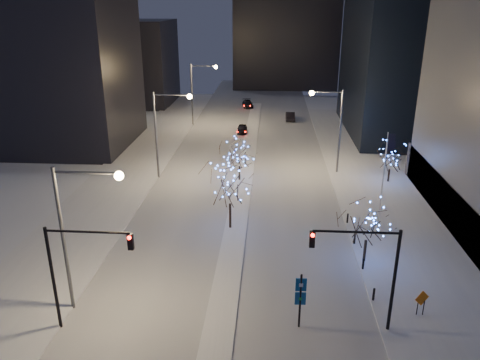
# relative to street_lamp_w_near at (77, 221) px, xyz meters

# --- Properties ---
(ground) EXTENTS (160.00, 160.00, 0.00)m
(ground) POSITION_rel_street_lamp_w_near_xyz_m (8.94, -2.00, -6.50)
(ground) COLOR white
(ground) RESTS_ON ground
(road) EXTENTS (20.00, 130.00, 0.02)m
(road) POSITION_rel_street_lamp_w_near_xyz_m (8.94, 33.00, -6.49)
(road) COLOR #B6BCC7
(road) RESTS_ON ground
(median) EXTENTS (2.00, 80.00, 0.15)m
(median) POSITION_rel_street_lamp_w_near_xyz_m (8.94, 28.00, -6.42)
(median) COLOR silver
(median) RESTS_ON ground
(east_sidewalk) EXTENTS (10.00, 90.00, 0.15)m
(east_sidewalk) POSITION_rel_street_lamp_w_near_xyz_m (23.94, 18.00, -6.42)
(east_sidewalk) COLOR silver
(east_sidewalk) RESTS_ON ground
(west_sidewalk) EXTENTS (8.00, 90.00, 0.15)m
(west_sidewalk) POSITION_rel_street_lamp_w_near_xyz_m (-5.06, 18.00, -6.42)
(west_sidewalk) COLOR silver
(west_sidewalk) RESTS_ON ground
(filler_west_near) EXTENTS (22.00, 18.00, 24.00)m
(filler_west_near) POSITION_rel_street_lamp_w_near_xyz_m (-19.06, 38.00, 5.50)
(filler_west_near) COLOR black
(filler_west_near) RESTS_ON ground
(filler_west_far) EXTENTS (18.00, 16.00, 16.00)m
(filler_west_far) POSITION_rel_street_lamp_w_near_xyz_m (-17.06, 68.00, 1.50)
(filler_west_far) COLOR black
(filler_west_far) RESTS_ON ground
(street_lamp_w_near) EXTENTS (4.40, 0.56, 10.00)m
(street_lamp_w_near) POSITION_rel_street_lamp_w_near_xyz_m (0.00, 0.00, 0.00)
(street_lamp_w_near) COLOR #595E66
(street_lamp_w_near) RESTS_ON ground
(street_lamp_w_mid) EXTENTS (4.40, 0.56, 10.00)m
(street_lamp_w_mid) POSITION_rel_street_lamp_w_near_xyz_m (0.00, 25.00, 0.00)
(street_lamp_w_mid) COLOR #595E66
(street_lamp_w_mid) RESTS_ON ground
(street_lamp_w_far) EXTENTS (4.40, 0.56, 10.00)m
(street_lamp_w_far) POSITION_rel_street_lamp_w_near_xyz_m (0.00, 50.00, 0.00)
(street_lamp_w_far) COLOR #595E66
(street_lamp_w_far) RESTS_ON ground
(street_lamp_east) EXTENTS (3.90, 0.56, 10.00)m
(street_lamp_east) POSITION_rel_street_lamp_w_near_xyz_m (19.02, 28.00, -0.05)
(street_lamp_east) COLOR #595E66
(street_lamp_east) RESTS_ON ground
(traffic_signal_west) EXTENTS (5.26, 0.43, 7.00)m
(traffic_signal_west) POSITION_rel_street_lamp_w_near_xyz_m (0.50, -2.00, -1.74)
(traffic_signal_west) COLOR black
(traffic_signal_west) RESTS_ON ground
(traffic_signal_east) EXTENTS (5.26, 0.43, 7.00)m
(traffic_signal_east) POSITION_rel_street_lamp_w_near_xyz_m (17.88, -1.00, -1.74)
(traffic_signal_east) COLOR black
(traffic_signal_east) RESTS_ON ground
(flagpoles) EXTENTS (1.35, 2.60, 8.00)m
(flagpoles) POSITION_rel_street_lamp_w_near_xyz_m (22.30, 15.25, -1.70)
(flagpoles) COLOR silver
(flagpoles) RESTS_ON east_sidewalk
(bollards) EXTENTS (0.16, 12.16, 0.90)m
(bollards) POSITION_rel_street_lamp_w_near_xyz_m (19.14, 8.00, -5.90)
(bollards) COLOR black
(bollards) RESTS_ON east_sidewalk
(car_near) EXTENTS (1.62, 3.83, 1.29)m
(car_near) POSITION_rel_street_lamp_w_near_xyz_m (7.44, 45.60, -5.85)
(car_near) COLOR black
(car_near) RESTS_ON ground
(car_mid) EXTENTS (1.53, 4.37, 1.44)m
(car_mid) POSITION_rel_street_lamp_w_near_xyz_m (15.22, 54.67, -5.78)
(car_mid) COLOR black
(car_mid) RESTS_ON ground
(car_far) EXTENTS (2.56, 4.79, 1.32)m
(car_far) POSITION_rel_street_lamp_w_near_xyz_m (7.33, 64.72, -5.84)
(car_far) COLOR black
(car_far) RESTS_ON ground
(holiday_tree_median_near) EXTENTS (5.32, 5.32, 6.19)m
(holiday_tree_median_near) POSITION_rel_street_lamp_w_near_xyz_m (8.44, 12.37, -2.28)
(holiday_tree_median_near) COLOR black
(holiday_tree_median_near) RESTS_ON median
(holiday_tree_median_far) EXTENTS (3.90, 3.90, 4.66)m
(holiday_tree_median_far) POSITION_rel_street_lamp_w_near_xyz_m (8.44, 24.56, -3.36)
(holiday_tree_median_far) COLOR black
(holiday_tree_median_far) RESTS_ON median
(holiday_tree_plaza_near) EXTENTS (3.96, 3.96, 4.97)m
(holiday_tree_plaza_near) POSITION_rel_street_lamp_w_near_xyz_m (19.44, 7.23, -3.11)
(holiday_tree_plaza_near) COLOR black
(holiday_tree_plaza_near) RESTS_ON east_sidewalk
(holiday_tree_plaza_far) EXTENTS (5.08, 5.08, 4.63)m
(holiday_tree_plaza_far) POSITION_rel_street_lamp_w_near_xyz_m (25.35, 25.13, -3.45)
(holiday_tree_plaza_far) COLOR black
(holiday_tree_plaza_far) RESTS_ON east_sidewalk
(wayfinding_sign) EXTENTS (0.68, 0.13, 3.83)m
(wayfinding_sign) POSITION_rel_street_lamp_w_near_xyz_m (13.94, -1.00, -4.15)
(wayfinding_sign) COLOR black
(wayfinding_sign) RESTS_ON ground
(construction_sign) EXTENTS (1.03, 0.49, 1.83)m
(construction_sign) POSITION_rel_street_lamp_w_near_xyz_m (21.82, 0.56, -5.25)
(construction_sign) COLOR black
(construction_sign) RESTS_ON east_sidewalk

